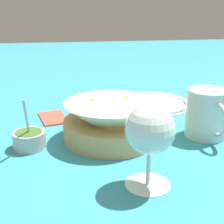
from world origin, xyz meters
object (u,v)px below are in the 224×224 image
at_px(wine_glass, 149,133).
at_px(beer_mug, 207,115).
at_px(sauce_cup, 29,139).
at_px(side_plate, 152,103).
at_px(food_basket, 112,123).

bearing_deg(wine_glass, beer_mug, 133.47).
bearing_deg(sauce_cup, wine_glass, 48.75).
distance_m(wine_glass, side_plate, 0.46).
height_order(wine_glass, beer_mug, wine_glass).
height_order(sauce_cup, wine_glass, wine_glass).
height_order(food_basket, beer_mug, beer_mug).
bearing_deg(sauce_cup, beer_mug, 89.84).
distance_m(sauce_cup, side_plate, 0.42).
relative_size(sauce_cup, side_plate, 0.53).
bearing_deg(side_plate, wine_glass, -17.49).
relative_size(sauce_cup, wine_glass, 0.85).
height_order(sauce_cup, beer_mug, sauce_cup).
relative_size(food_basket, side_plate, 0.95).
xyz_separation_m(sauce_cup, wine_glass, (0.18, 0.21, 0.08)).
relative_size(food_basket, wine_glass, 1.53).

